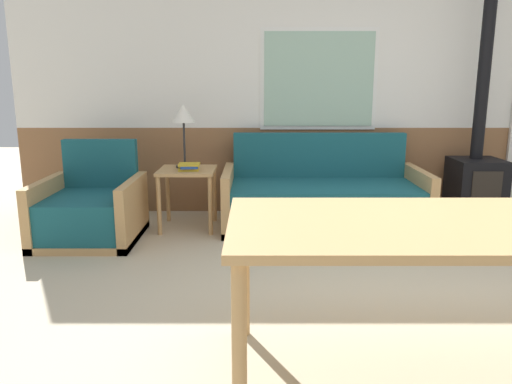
{
  "coord_description": "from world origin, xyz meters",
  "views": [
    {
      "loc": [
        -1.09,
        -2.64,
        1.37
      ],
      "look_at": [
        -1.1,
        1.05,
        0.55
      ],
      "focal_mm": 35.0,
      "sensor_mm": 36.0,
      "label": 1
    }
  ],
  "objects_px": {
    "dining_table": "(460,235)",
    "wood_stove": "(478,164)",
    "table_lamp": "(184,117)",
    "couch": "(323,200)",
    "armchair": "(91,212)",
    "side_table": "(188,179)"
  },
  "relations": [
    {
      "from": "couch",
      "to": "armchair",
      "type": "relative_size",
      "value": 2.17
    },
    {
      "from": "side_table",
      "to": "dining_table",
      "type": "height_order",
      "value": "dining_table"
    },
    {
      "from": "table_lamp",
      "to": "wood_stove",
      "type": "xyz_separation_m",
      "value": [
        2.86,
        0.15,
        -0.46
      ]
    },
    {
      "from": "couch",
      "to": "side_table",
      "type": "bearing_deg",
      "value": -177.54
    },
    {
      "from": "armchair",
      "to": "table_lamp",
      "type": "xyz_separation_m",
      "value": [
        0.78,
        0.44,
        0.8
      ]
    },
    {
      "from": "couch",
      "to": "wood_stove",
      "type": "height_order",
      "value": "wood_stove"
    },
    {
      "from": "dining_table",
      "to": "wood_stove",
      "type": "distance_m",
      "value": 2.99
    },
    {
      "from": "side_table",
      "to": "wood_stove",
      "type": "bearing_deg",
      "value": 4.84
    },
    {
      "from": "armchair",
      "to": "wood_stove",
      "type": "xyz_separation_m",
      "value": [
        3.64,
        0.59,
        0.33
      ]
    },
    {
      "from": "dining_table",
      "to": "wood_stove",
      "type": "relative_size",
      "value": 0.83
    },
    {
      "from": "armchair",
      "to": "dining_table",
      "type": "bearing_deg",
      "value": -57.09
    },
    {
      "from": "armchair",
      "to": "side_table",
      "type": "relative_size",
      "value": 1.53
    },
    {
      "from": "armchair",
      "to": "wood_stove",
      "type": "distance_m",
      "value": 3.7
    },
    {
      "from": "couch",
      "to": "wood_stove",
      "type": "xyz_separation_m",
      "value": [
        1.54,
        0.18,
        0.33
      ]
    },
    {
      "from": "armchair",
      "to": "side_table",
      "type": "distance_m",
      "value": 0.91
    },
    {
      "from": "couch",
      "to": "side_table",
      "type": "xyz_separation_m",
      "value": [
        -1.29,
        -0.06,
        0.22
      ]
    },
    {
      "from": "couch",
      "to": "armchair",
      "type": "distance_m",
      "value": 2.14
    },
    {
      "from": "side_table",
      "to": "wood_stove",
      "type": "distance_m",
      "value": 2.84
    },
    {
      "from": "couch",
      "to": "side_table",
      "type": "height_order",
      "value": "couch"
    },
    {
      "from": "couch",
      "to": "wood_stove",
      "type": "distance_m",
      "value": 1.58
    },
    {
      "from": "table_lamp",
      "to": "wood_stove",
      "type": "bearing_deg",
      "value": 2.95
    },
    {
      "from": "table_lamp",
      "to": "wood_stove",
      "type": "relative_size",
      "value": 0.24
    }
  ]
}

